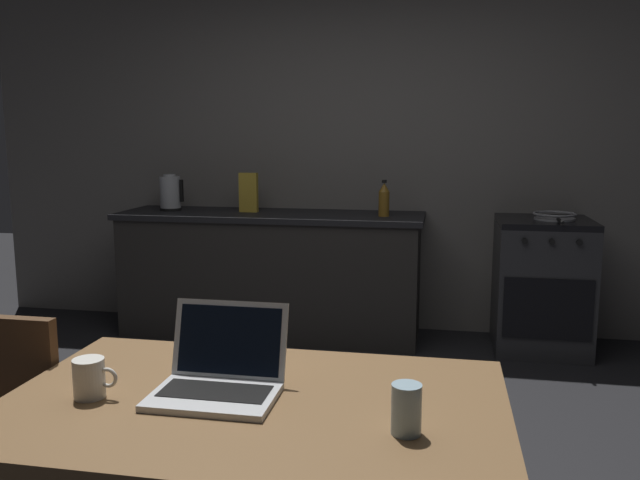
{
  "coord_description": "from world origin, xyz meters",
  "views": [
    {
      "loc": [
        0.57,
        -2.39,
        1.43
      ],
      "look_at": [
        -0.06,
        0.94,
        0.88
      ],
      "focal_mm": 36.5,
      "sensor_mm": 36.0,
      "label": 1
    }
  ],
  "objects_px": {
    "stove_oven": "(542,285)",
    "drinking_glass": "(406,409)",
    "cereal_box": "(249,192)",
    "laptop": "(219,377)",
    "dining_table": "(253,427)",
    "coffee_mug": "(90,378)",
    "bottle": "(384,199)",
    "frying_pan": "(555,216)",
    "electric_kettle": "(170,193)"
  },
  "relations": [
    {
      "from": "cereal_box",
      "to": "electric_kettle",
      "type": "bearing_deg",
      "value": -178.04
    },
    {
      "from": "stove_oven",
      "to": "bottle",
      "type": "bearing_deg",
      "value": -177.42
    },
    {
      "from": "stove_oven",
      "to": "cereal_box",
      "type": "bearing_deg",
      "value": 179.36
    },
    {
      "from": "frying_pan",
      "to": "cereal_box",
      "type": "xyz_separation_m",
      "value": [
        -2.08,
        0.05,
        0.11
      ]
    },
    {
      "from": "laptop",
      "to": "drinking_glass",
      "type": "height_order",
      "value": "laptop"
    },
    {
      "from": "dining_table",
      "to": "coffee_mug",
      "type": "relative_size",
      "value": 10.81
    },
    {
      "from": "drinking_glass",
      "to": "coffee_mug",
      "type": "bearing_deg",
      "value": 176.07
    },
    {
      "from": "drinking_glass",
      "to": "cereal_box",
      "type": "distance_m",
      "value": 3.31
    },
    {
      "from": "drinking_glass",
      "to": "dining_table",
      "type": "bearing_deg",
      "value": 163.43
    },
    {
      "from": "dining_table",
      "to": "laptop",
      "type": "bearing_deg",
      "value": 166.32
    },
    {
      "from": "bottle",
      "to": "drinking_glass",
      "type": "distance_m",
      "value": 3.0
    },
    {
      "from": "frying_pan",
      "to": "coffee_mug",
      "type": "xyz_separation_m",
      "value": [
        -1.6,
        -2.94,
        -0.1
      ]
    },
    {
      "from": "laptop",
      "to": "frying_pan",
      "type": "distance_m",
      "value": 3.13
    },
    {
      "from": "laptop",
      "to": "electric_kettle",
      "type": "bearing_deg",
      "value": 115.38
    },
    {
      "from": "laptop",
      "to": "cereal_box",
      "type": "height_order",
      "value": "cereal_box"
    },
    {
      "from": "coffee_mug",
      "to": "drinking_glass",
      "type": "xyz_separation_m",
      "value": [
        0.82,
        -0.06,
        0.01
      ]
    },
    {
      "from": "bottle",
      "to": "drinking_glass",
      "type": "relative_size",
      "value": 2.11
    },
    {
      "from": "drinking_glass",
      "to": "bottle",
      "type": "bearing_deg",
      "value": 96.18
    },
    {
      "from": "stove_oven",
      "to": "drinking_glass",
      "type": "relative_size",
      "value": 7.54
    },
    {
      "from": "bottle",
      "to": "frying_pan",
      "type": "distance_m",
      "value": 1.11
    },
    {
      "from": "dining_table",
      "to": "coffee_mug",
      "type": "distance_m",
      "value": 0.44
    },
    {
      "from": "coffee_mug",
      "to": "bottle",
      "type": "bearing_deg",
      "value": 80.4
    },
    {
      "from": "electric_kettle",
      "to": "coffee_mug",
      "type": "height_order",
      "value": "electric_kettle"
    },
    {
      "from": "dining_table",
      "to": "coffee_mug",
      "type": "xyz_separation_m",
      "value": [
        -0.42,
        -0.06,
        0.13
      ]
    },
    {
      "from": "bottle",
      "to": "drinking_glass",
      "type": "bearing_deg",
      "value": -83.82
    },
    {
      "from": "coffee_mug",
      "to": "dining_table",
      "type": "bearing_deg",
      "value": 8.46
    },
    {
      "from": "electric_kettle",
      "to": "frying_pan",
      "type": "distance_m",
      "value": 2.67
    },
    {
      "from": "laptop",
      "to": "stove_oven",
      "type": "bearing_deg",
      "value": 66.64
    },
    {
      "from": "electric_kettle",
      "to": "drinking_glass",
      "type": "height_order",
      "value": "electric_kettle"
    },
    {
      "from": "stove_oven",
      "to": "cereal_box",
      "type": "height_order",
      "value": "cereal_box"
    },
    {
      "from": "drinking_glass",
      "to": "electric_kettle",
      "type": "bearing_deg",
      "value": 121.85
    },
    {
      "from": "stove_oven",
      "to": "laptop",
      "type": "xyz_separation_m",
      "value": [
        -1.23,
        -2.88,
        0.36
      ]
    },
    {
      "from": "stove_oven",
      "to": "laptop",
      "type": "distance_m",
      "value": 3.15
    },
    {
      "from": "coffee_mug",
      "to": "drinking_glass",
      "type": "bearing_deg",
      "value": -3.93
    },
    {
      "from": "coffee_mug",
      "to": "stove_oven",
      "type": "bearing_deg",
      "value": 62.44
    },
    {
      "from": "laptop",
      "to": "drinking_glass",
      "type": "distance_m",
      "value": 0.52
    },
    {
      "from": "dining_table",
      "to": "laptop",
      "type": "distance_m",
      "value": 0.16
    },
    {
      "from": "stove_oven",
      "to": "cereal_box",
      "type": "xyz_separation_m",
      "value": [
        -2.03,
        0.02,
        0.58
      ]
    },
    {
      "from": "bottle",
      "to": "dining_table",
      "type": "bearing_deg",
      "value": -91.51
    },
    {
      "from": "drinking_glass",
      "to": "cereal_box",
      "type": "xyz_separation_m",
      "value": [
        -1.29,
        3.04,
        0.21
      ]
    },
    {
      "from": "dining_table",
      "to": "electric_kettle",
      "type": "xyz_separation_m",
      "value": [
        -1.48,
        2.91,
        0.33
      ]
    },
    {
      "from": "dining_table",
      "to": "coffee_mug",
      "type": "bearing_deg",
      "value": -171.54
    },
    {
      "from": "electric_kettle",
      "to": "frying_pan",
      "type": "relative_size",
      "value": 0.59
    },
    {
      "from": "laptop",
      "to": "cereal_box",
      "type": "bearing_deg",
      "value": 105.12
    },
    {
      "from": "dining_table",
      "to": "bottle",
      "type": "distance_m",
      "value": 2.87
    },
    {
      "from": "frying_pan",
      "to": "laptop",
      "type": "bearing_deg",
      "value": -114.21
    },
    {
      "from": "stove_oven",
      "to": "bottle",
      "type": "height_order",
      "value": "bottle"
    },
    {
      "from": "dining_table",
      "to": "frying_pan",
      "type": "xyz_separation_m",
      "value": [
        1.18,
        2.88,
        0.22
      ]
    },
    {
      "from": "coffee_mug",
      "to": "drinking_glass",
      "type": "relative_size",
      "value": 1.02
    },
    {
      "from": "electric_kettle",
      "to": "cereal_box",
      "type": "height_order",
      "value": "cereal_box"
    }
  ]
}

